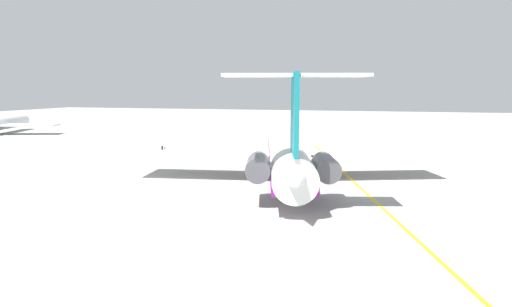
{
  "coord_description": "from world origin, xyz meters",
  "views": [
    {
      "loc": [
        -51.23,
        -1.09,
        11.47
      ],
      "look_at": [
        4.96,
        14.72,
        3.04
      ],
      "focal_mm": 31.43,
      "sensor_mm": 36.0,
      "label": 1
    }
  ],
  "objects_px": {
    "ground_crew_near_nose": "(162,148)",
    "safety_cone_wingtip": "(181,151)",
    "main_jetliner": "(286,152)",
    "ground_crew_near_tail": "(165,150)"
  },
  "relations": [
    {
      "from": "ground_crew_near_tail",
      "to": "safety_cone_wingtip",
      "type": "distance_m",
      "value": 5.92
    },
    {
      "from": "ground_crew_near_tail",
      "to": "safety_cone_wingtip",
      "type": "xyz_separation_m",
      "value": [
        5.86,
        -0.28,
        -0.81
      ]
    },
    {
      "from": "ground_crew_near_nose",
      "to": "ground_crew_near_tail",
      "type": "relative_size",
      "value": 1.0
    },
    {
      "from": "main_jetliner",
      "to": "ground_crew_near_tail",
      "type": "bearing_deg",
      "value": 45.82
    },
    {
      "from": "ground_crew_near_nose",
      "to": "safety_cone_wingtip",
      "type": "distance_m",
      "value": 4.23
    },
    {
      "from": "main_jetliner",
      "to": "safety_cone_wingtip",
      "type": "height_order",
      "value": "main_jetliner"
    },
    {
      "from": "ground_crew_near_nose",
      "to": "ground_crew_near_tail",
      "type": "xyz_separation_m",
      "value": [
        -2.19,
        -1.66,
        0.0
      ]
    },
    {
      "from": "safety_cone_wingtip",
      "to": "main_jetliner",
      "type": "bearing_deg",
      "value": -129.49
    },
    {
      "from": "main_jetliner",
      "to": "ground_crew_near_nose",
      "type": "height_order",
      "value": "main_jetliner"
    },
    {
      "from": "ground_crew_near_nose",
      "to": "safety_cone_wingtip",
      "type": "height_order",
      "value": "ground_crew_near_nose"
    }
  ]
}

